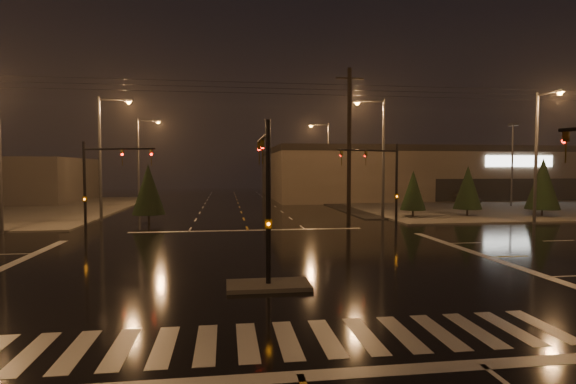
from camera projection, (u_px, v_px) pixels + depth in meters
The scene contains 22 objects.
ground at pixel (260, 264), 20.10m from camera, with size 140.00×140.00×0.00m, color black.
sidewalk_ne at pixel (490, 204), 53.90m from camera, with size 36.00×36.00×0.12m, color #4D4B45.
median_island at pixel (268, 285), 16.14m from camera, with size 3.00×1.60×0.15m, color #4D4B45.
crosswalk at pixel (287, 340), 11.19m from camera, with size 15.00×2.60×0.01m, color beige.
stop_bar_near at pixel (301, 376), 9.22m from camera, with size 16.00×0.50×0.01m, color beige.
stop_bar_far at pixel (248, 230), 30.98m from camera, with size 16.00×0.50×0.01m, color beige.
parking_lot at pixel (540, 205), 52.61m from camera, with size 50.00×24.00×0.08m, color black.
retail_building at pixel (461, 171), 70.20m from camera, with size 60.20×28.30×7.20m.
signal_mast_median at pixel (266, 182), 16.86m from camera, with size 0.25×4.59×6.00m.
signal_mast_ne at pixel (385, 175), 31.23m from camera, with size 4.84×1.86×6.00m.
signal_mast_nw at pixel (99, 176), 28.61m from camera, with size 4.84×1.86×6.00m.
streetlight_1 at pixel (104, 149), 36.05m from camera, with size 2.77×0.32×10.00m.
streetlight_2 at pixel (141, 155), 51.88m from camera, with size 2.77×0.32×10.00m.
streetlight_3 at pixel (380, 150), 37.16m from camera, with size 2.77×0.32×10.00m.
streetlight_4 at pixel (326, 156), 56.94m from camera, with size 2.77×0.32×10.00m.
streetlight_6 at pixel (539, 148), 33.88m from camera, with size 0.32×2.77×10.00m.
utility_pole_1 at pixel (349, 145), 34.72m from camera, with size 2.20×0.32×12.00m.
conifer_0 at pixel (413, 190), 38.66m from camera, with size 2.18×2.18×4.11m.
conifer_1 at pixel (468, 187), 39.60m from camera, with size 2.44×2.44×4.52m.
conifer_2 at pixel (543, 184), 39.32m from camera, with size 2.87×2.87×5.18m.
conifer_3 at pixel (148, 189), 34.82m from camera, with size 2.51×2.51×4.63m.
car_parked at pixel (462, 197), 54.98m from camera, with size 1.96×4.88×1.66m, color black.
Camera 1 is at (-1.50, -19.88, 4.27)m, focal length 28.00 mm.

